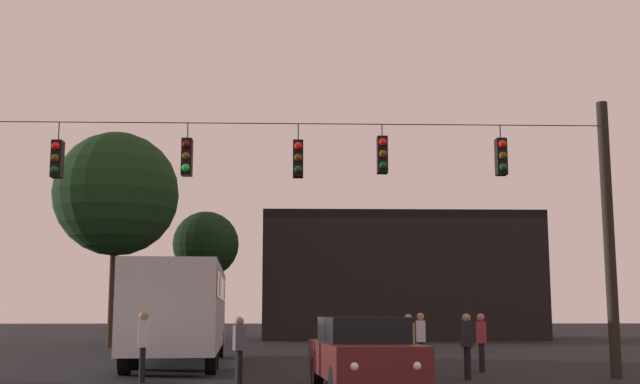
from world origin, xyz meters
name	(u,v)px	position (x,y,z in m)	size (l,w,h in m)	color
ground_plane	(288,357)	(0.00, 24.50, 0.00)	(168.00, 168.00, 0.00)	black
overhead_signal_span	(285,210)	(0.01, 14.80, 4.16)	(16.71, 0.44, 7.02)	black
city_bus	(182,304)	(-3.33, 20.43, 1.87)	(3.24, 11.14, 3.00)	#B7BCC6
car_near_right	(363,352)	(1.69, 11.71, 0.80)	(2.23, 4.47, 1.52)	#511919
pedestrian_crossing_left	(409,342)	(3.07, 14.80, 0.88)	(0.35, 0.42, 1.57)	black
pedestrian_crossing_center	(239,346)	(-1.02, 13.62, 0.85)	(0.32, 0.41, 1.52)	black
pedestrian_crossing_right	(421,338)	(3.81, 17.59, 0.90)	(0.27, 0.38, 1.60)	black
pedestrian_near_bus	(467,343)	(4.45, 14.51, 0.89)	(0.25, 0.36, 1.58)	black
pedestrian_trailing	(143,342)	(-3.28, 13.95, 0.92)	(0.31, 0.40, 1.64)	black
pedestrian_far_side	(481,339)	(5.36, 16.87, 0.89)	(0.28, 0.38, 1.58)	black
corner_building	(397,278)	(6.59, 44.32, 3.74)	(16.41, 8.69, 7.47)	black
tree_left_silhouette	(116,194)	(-8.27, 32.50, 7.17)	(5.89, 5.89, 10.12)	#2D2116
tree_behind_building	(206,245)	(-4.72, 38.93, 5.29)	(3.65, 3.65, 7.15)	black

